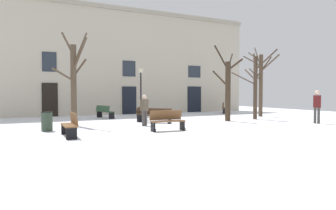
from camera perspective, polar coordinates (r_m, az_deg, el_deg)
name	(u,v)px	position (r m, az deg, el deg)	size (l,w,h in m)	color
ground_plane	(183,125)	(15.65, 2.93, -3.86)	(35.73, 35.73, 0.00)	white
building_facade	(127,60)	(24.27, -7.84, 8.48)	(22.33, 0.60, 8.50)	#BCB29E
tree_right_of_center	(228,88)	(18.17, 11.35, 3.27)	(1.36, 1.39, 4.63)	#382B1E
tree_center	(74,80)	(15.93, -17.62, 4.51)	(1.80, 2.08, 4.93)	#4C3D2D
tree_left_of_center	(261,83)	(22.36, 17.34, 4.13)	(1.39, 2.61, 5.07)	#4C3D2D
tree_foreground	(256,84)	(19.90, 16.44, 3.93)	(2.44, 2.38, 4.48)	#423326
streetlamp	(141,86)	(21.04, -5.23, 3.64)	(0.30, 0.30, 3.54)	black
litter_bin	(47,121)	(14.13, -22.18, -2.92)	(0.50, 0.50, 0.86)	#2D3D2D
bench_back_to_back_right	(105,111)	(20.38, -12.06, -1.21)	(0.89, 1.86, 0.85)	#2D4C33
bench_near_lamp	(157,115)	(16.63, -2.12, -2.00)	(1.49, 1.48, 0.83)	#3D2819
bench_facing_shops	(70,124)	(12.00, -18.20, -3.56)	(0.46, 1.70, 0.93)	brown
bench_by_litter_bin	(141,114)	(18.04, -5.15, -1.66)	(1.21, 1.67, 0.84)	#3D2819
bench_back_to_back_left	(225,108)	(25.34, 10.84, -0.50)	(1.47, 1.64, 0.91)	#51331E
bench_near_center_tree	(167,121)	(13.20, -0.14, -3.02)	(1.59, 0.55, 0.91)	brown
person_crossing_plaza	(317,105)	(18.32, 26.65, 0.03)	(0.40, 0.44, 1.83)	#403D3A
person_strolling	(144,109)	(15.19, -4.53, -0.74)	(0.44, 0.36, 1.59)	#403D3A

